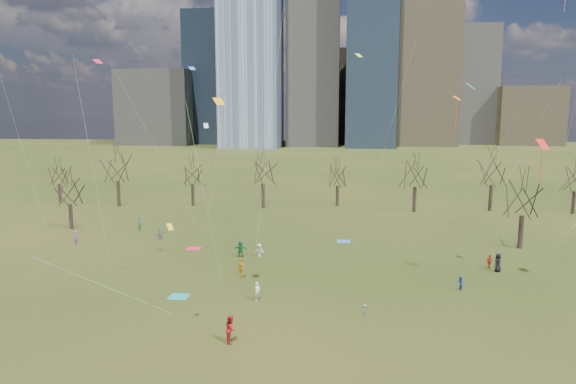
# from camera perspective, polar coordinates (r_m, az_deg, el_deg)

# --- Properties ---
(ground) EXTENTS (500.00, 500.00, 0.00)m
(ground) POSITION_cam_1_polar(r_m,az_deg,el_deg) (44.38, -1.64, -11.34)
(ground) COLOR black
(ground) RESTS_ON ground
(downtown_skyline) EXTENTS (212.50, 78.00, 118.00)m
(downtown_skyline) POSITION_cam_1_polar(r_m,az_deg,el_deg) (253.21, 4.25, 14.08)
(downtown_skyline) COLOR slate
(downtown_skyline) RESTS_ON ground
(bare_tree_row) EXTENTS (113.04, 29.80, 9.50)m
(bare_tree_row) POSITION_cam_1_polar(r_m,az_deg,el_deg) (79.27, 1.83, 2.12)
(bare_tree_row) COLOR black
(bare_tree_row) RESTS_ON ground
(blanket_teal) EXTENTS (1.60, 1.50, 0.03)m
(blanket_teal) POSITION_cam_1_polar(r_m,az_deg,el_deg) (44.86, -12.04, -11.30)
(blanket_teal) COLOR teal
(blanket_teal) RESTS_ON ground
(blanket_navy) EXTENTS (1.60, 1.50, 0.03)m
(blanket_navy) POSITION_cam_1_polar(r_m,az_deg,el_deg) (62.23, 6.20, -5.48)
(blanket_navy) COLOR blue
(blanket_navy) RESTS_ON ground
(blanket_crimson) EXTENTS (1.60, 1.50, 0.03)m
(blanket_crimson) POSITION_cam_1_polar(r_m,az_deg,el_deg) (59.59, -10.41, -6.21)
(blanket_crimson) COLOR red
(blanket_crimson) RESTS_ON ground
(person_1) EXTENTS (0.62, 0.69, 1.58)m
(person_1) POSITION_cam_1_polar(r_m,az_deg,el_deg) (42.91, -3.41, -10.95)
(person_1) COLOR silver
(person_1) RESTS_ON ground
(person_2) EXTENTS (0.79, 0.98, 1.89)m
(person_2) POSITION_cam_1_polar(r_m,az_deg,el_deg) (35.73, -6.35, -14.89)
(person_2) COLOR #A91918
(person_2) RESTS_ON ground
(person_3) EXTENTS (0.43, 0.66, 0.96)m
(person_3) POSITION_cam_1_polar(r_m,az_deg,el_deg) (40.21, 8.48, -12.88)
(person_3) COLOR #5C5D61
(person_3) RESTS_ON ground
(person_4) EXTENTS (1.00, 1.18, 1.89)m
(person_4) POSITION_cam_1_polar(r_m,az_deg,el_deg) (48.47, -5.23, -8.45)
(person_4) COLOR gold
(person_4) RESTS_ON ground
(person_5) EXTENTS (1.64, 0.59, 1.74)m
(person_5) POSITION_cam_1_polar(r_m,az_deg,el_deg) (55.47, -5.30, -6.31)
(person_5) COLOR #16663B
(person_5) RESTS_ON ground
(person_6) EXTENTS (1.05, 1.02, 1.82)m
(person_6) POSITION_cam_1_polar(r_m,az_deg,el_deg) (54.15, 22.30, -7.28)
(person_6) COLOR black
(person_6) RESTS_ON ground
(person_7) EXTENTS (0.45, 0.62, 1.60)m
(person_7) POSITION_cam_1_polar(r_m,az_deg,el_deg) (65.27, -22.53, -4.72)
(person_7) COLOR #974B92
(person_7) RESTS_ON ground
(person_8) EXTENTS (0.58, 0.68, 1.23)m
(person_8) POSITION_cam_1_polar(r_m,az_deg,el_deg) (47.61, 18.60, -9.61)
(person_8) COLOR #2642A7
(person_8) RESTS_ON ground
(person_9) EXTENTS (1.01, 0.70, 1.43)m
(person_9) POSITION_cam_1_polar(r_m,az_deg,el_deg) (55.39, -3.21, -6.48)
(person_9) COLOR silver
(person_9) RESTS_ON ground
(person_10) EXTENTS (0.88, 0.68, 1.39)m
(person_10) POSITION_cam_1_polar(r_m,az_deg,el_deg) (55.09, 21.48, -7.19)
(person_10) COLOR red
(person_10) RESTS_ON ground
(person_11) EXTENTS (1.31, 1.26, 1.48)m
(person_11) POSITION_cam_1_polar(r_m,az_deg,el_deg) (64.38, -14.00, -4.54)
(person_11) COLOR slate
(person_11) RESTS_ON ground
(person_13) EXTENTS (0.54, 0.71, 1.76)m
(person_13) POSITION_cam_1_polar(r_m,az_deg,el_deg) (69.96, -16.15, -3.46)
(person_13) COLOR #186D47
(person_13) RESTS_ON ground
(kites_airborne) EXTENTS (61.54, 43.16, 36.85)m
(kites_airborne) POSITION_cam_1_polar(r_m,az_deg,el_deg) (50.90, 4.54, 7.44)
(kites_airborne) COLOR orange
(kites_airborne) RESTS_ON ground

